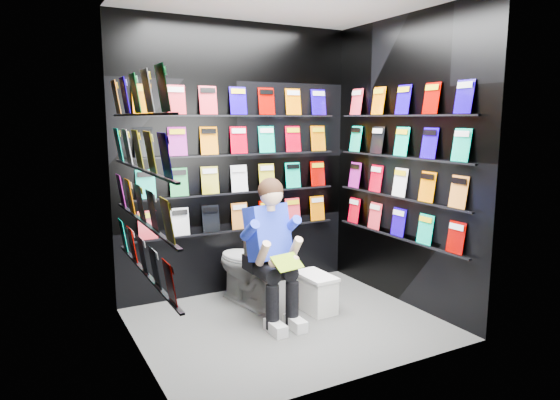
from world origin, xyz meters
TOP-DOWN VIEW (x-y plane):
  - floor at (0.00, 0.00)m, footprint 2.40×2.40m
  - wall_back at (0.00, 1.00)m, footprint 2.40×0.04m
  - wall_front at (0.00, -1.00)m, footprint 2.40×0.04m
  - wall_left at (-1.20, 0.00)m, footprint 0.04×2.00m
  - wall_right at (1.20, 0.00)m, footprint 0.04×2.00m
  - comics_back at (0.00, 0.97)m, footprint 2.10×0.06m
  - comics_left at (-1.17, 0.00)m, footprint 0.06×1.70m
  - comics_right at (1.17, 0.00)m, footprint 0.06×1.70m
  - toilet at (-0.08, 0.59)m, footprint 0.54×0.81m
  - longbox at (0.36, 0.15)m, footprint 0.23×0.41m
  - longbox_lid at (0.36, 0.15)m, footprint 0.25×0.43m
  - reader at (-0.08, 0.21)m, footprint 0.59×0.76m
  - held_comic at (-0.08, -0.14)m, footprint 0.26×0.18m

SIDE VIEW (x-z plane):
  - floor at x=0.00m, z-range 0.00..0.00m
  - longbox at x=0.36m, z-range 0.00..0.30m
  - longbox_lid at x=0.36m, z-range 0.30..0.33m
  - toilet at x=-0.08m, z-range 0.00..0.73m
  - held_comic at x=-0.08m, z-range 0.53..0.63m
  - reader at x=-0.08m, z-range 0.10..1.37m
  - wall_back at x=0.00m, z-range 0.00..2.60m
  - wall_front at x=0.00m, z-range 0.00..2.60m
  - wall_left at x=-1.20m, z-range 0.00..2.60m
  - wall_right at x=1.20m, z-range 0.00..2.60m
  - comics_back at x=0.00m, z-range 0.62..1.99m
  - comics_left at x=-1.17m, z-range 0.62..1.99m
  - comics_right at x=1.17m, z-range 0.62..1.99m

